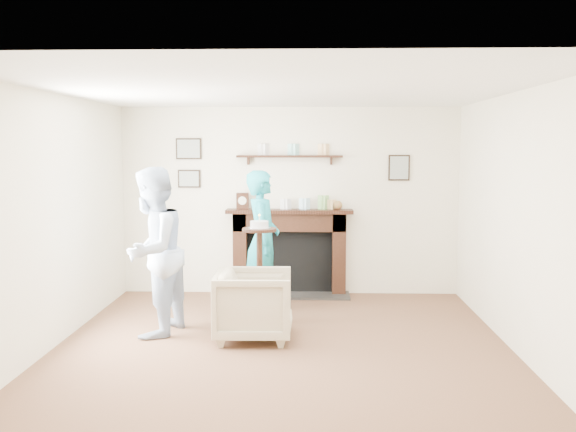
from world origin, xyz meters
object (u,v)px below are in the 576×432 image
object	(u,v)px
man	(154,334)
pedestal_table	(259,256)
woman	(263,309)
armchair	(254,339)

from	to	relation	value
man	pedestal_table	world-z (taller)	pedestal_table
pedestal_table	woman	bearing A→B (deg)	90.79
man	woman	xyz separation A→B (m)	(1.07, 1.13, 0.00)
man	woman	world-z (taller)	man
man	pedestal_table	size ratio (longest dim) A/B	1.44
armchair	woman	world-z (taller)	woman
armchair	pedestal_table	size ratio (longest dim) A/B	0.64
armchair	man	distance (m)	1.08
armchair	pedestal_table	distance (m)	0.99
armchair	pedestal_table	bearing A→B (deg)	-2.16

